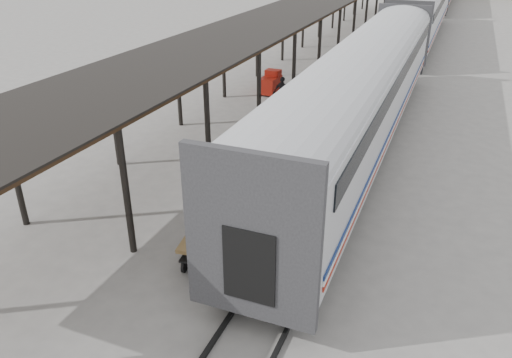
{
  "coord_description": "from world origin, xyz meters",
  "views": [
    {
      "loc": [
        6.59,
        -12.01,
        8.41
      ],
      "look_at": [
        1.49,
        0.61,
        1.7
      ],
      "focal_mm": 35.0,
      "sensor_mm": 36.0,
      "label": 1
    }
  ],
  "objects_px": {
    "pedestrian": "(282,92)",
    "luggage_tug": "(271,83)",
    "porter": "(208,217)",
    "baggage_cart": "(212,236)"
  },
  "relations": [
    {
      "from": "baggage_cart",
      "to": "luggage_tug",
      "type": "bearing_deg",
      "value": 96.19
    },
    {
      "from": "pedestrian",
      "to": "luggage_tug",
      "type": "bearing_deg",
      "value": -42.42
    },
    {
      "from": "baggage_cart",
      "to": "luggage_tug",
      "type": "xyz_separation_m",
      "value": [
        -4.14,
        15.92,
        -0.04
      ]
    },
    {
      "from": "porter",
      "to": "pedestrian",
      "type": "distance_m",
      "value": 14.77
    },
    {
      "from": "baggage_cart",
      "to": "pedestrian",
      "type": "height_order",
      "value": "pedestrian"
    },
    {
      "from": "luggage_tug",
      "to": "baggage_cart",
      "type": "bearing_deg",
      "value": -72.71
    },
    {
      "from": "porter",
      "to": "pedestrian",
      "type": "xyz_separation_m",
      "value": [
        -2.94,
        14.44,
        -0.87
      ]
    },
    {
      "from": "luggage_tug",
      "to": "pedestrian",
      "type": "relative_size",
      "value": 0.94
    },
    {
      "from": "luggage_tug",
      "to": "pedestrian",
      "type": "bearing_deg",
      "value": -52.92
    },
    {
      "from": "baggage_cart",
      "to": "luggage_tug",
      "type": "height_order",
      "value": "luggage_tug"
    }
  ]
}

